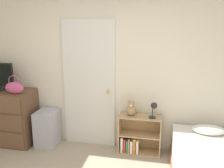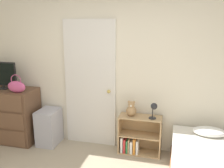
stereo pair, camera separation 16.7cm
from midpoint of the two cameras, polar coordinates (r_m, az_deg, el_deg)
name	(u,v)px [view 1 (the left image)]	position (r m, az deg, el deg)	size (l,w,h in m)	color
wall_back	(111,70)	(3.98, -1.38, 3.11)	(10.00, 0.06, 2.55)	beige
door_closed	(89,85)	(4.08, -6.41, -0.13)	(0.86, 0.09, 2.07)	silver
dresser	(4,116)	(4.69, -24.32, -6.75)	(1.04, 0.51, 0.93)	brown
handbag	(14,88)	(4.21, -22.50, -0.76)	(0.31, 0.12, 0.29)	#C64C7F
storage_bin	(48,128)	(4.39, -15.60, -9.69)	(0.32, 0.42, 0.60)	#ADADB7
bookshelf	(136,137)	(4.06, 4.41, -12.05)	(0.66, 0.28, 0.61)	tan
teddy_bear	(131,109)	(3.88, 3.16, -5.76)	(0.16, 0.16, 0.24)	tan
desk_lamp	(154,107)	(3.79, 8.28, -5.29)	(0.13, 0.12, 0.25)	#262628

